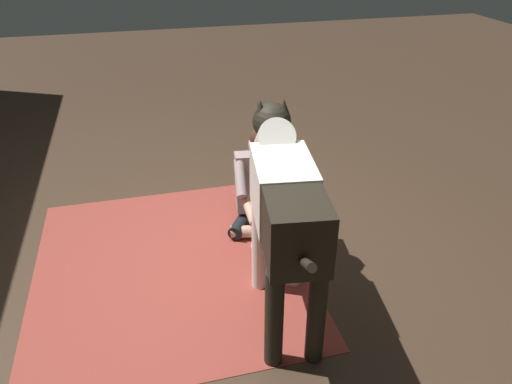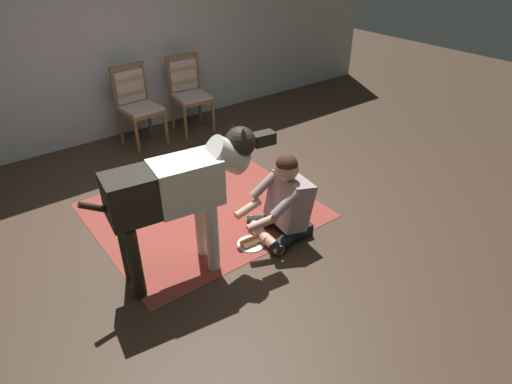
{
  "view_description": "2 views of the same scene",
  "coord_description": "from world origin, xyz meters",
  "views": [
    {
      "loc": [
        -2.82,
        0.32,
        2.15
      ],
      "look_at": [
        -0.12,
        -0.36,
        0.53
      ],
      "focal_mm": 33.9,
      "sensor_mm": 36.0,
      "label": 1
    },
    {
      "loc": [
        -1.86,
        -2.92,
        2.44
      ],
      "look_at": [
        0.06,
        -0.42,
        0.49
      ],
      "focal_mm": 30.48,
      "sensor_mm": 36.0,
      "label": 2
    }
  ],
  "objects": [
    {
      "name": "large_dog",
      "position": [
        -0.63,
        -0.39,
        0.76
      ],
      "size": [
        1.52,
        0.42,
        1.17
      ],
      "color": "white",
      "rests_on": "ground"
    },
    {
      "name": "hot_dog_on_plate",
      "position": [
        -0.04,
        -0.47,
        0.03
      ],
      "size": [
        0.25,
        0.25,
        0.06
      ],
      "color": "silver",
      "rests_on": "ground"
    },
    {
      "name": "person_sitting_on_floor",
      "position": [
        0.3,
        -0.52,
        0.33
      ],
      "size": [
        0.69,
        0.57,
        0.81
      ],
      "color": "black",
      "rests_on": "ground"
    },
    {
      "name": "area_rug",
      "position": [
        -0.09,
        0.25,
        0.0
      ],
      "size": [
        2.04,
        1.83,
        0.01
      ],
      "primitive_type": "cube",
      "color": "brown",
      "rests_on": "ground"
    },
    {
      "name": "ground_plane",
      "position": [
        0.0,
        0.0,
        0.0
      ],
      "size": [
        15.72,
        15.72,
        0.0
      ],
      "primitive_type": "plane",
      "color": "#3D2C1F"
    }
  ]
}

